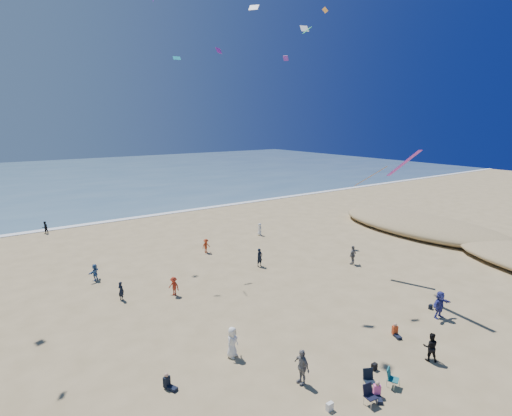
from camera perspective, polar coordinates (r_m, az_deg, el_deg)
ocean at (r=105.43m, az=-29.46°, el=3.49°), size 220.00×100.00×0.06m
surf_line at (r=56.61m, az=-23.94°, el=-2.29°), size 220.00×1.20×0.08m
standing_flyers at (r=29.57m, az=-3.32°, el=-12.54°), size 36.61×48.51×1.93m
seated_group at (r=23.29m, az=-0.02°, el=-21.16°), size 22.09×25.98×0.84m
chair_cluster at (r=22.42m, az=17.05°, el=-22.98°), size 2.74×1.54×1.00m
white_tote at (r=21.12m, az=10.48°, el=-26.13°), size 0.35×0.20×0.40m
black_backpack at (r=24.22m, az=16.54°, el=-20.91°), size 0.30×0.22×0.38m
navy_bag at (r=32.18m, az=23.66°, el=-12.80°), size 0.28×0.18×0.34m
kites_aloft at (r=29.27m, az=7.89°, el=15.76°), size 37.24×42.69×28.06m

